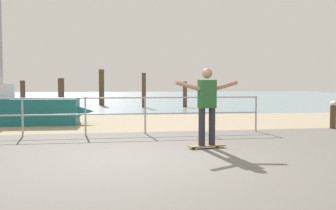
{
  "coord_description": "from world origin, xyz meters",
  "views": [
    {
      "loc": [
        -0.91,
        -7.04,
        1.4
      ],
      "look_at": [
        0.67,
        2.0,
        0.9
      ],
      "focal_mm": 41.57,
      "sensor_mm": 36.0,
      "label": 1
    }
  ],
  "objects": [
    {
      "name": "skateboarder",
      "position": [
        1.34,
        0.98,
        1.02
      ],
      "size": [
        1.44,
        0.33,
        1.65
      ],
      "color": "#26262B",
      "rests_on": "skateboard"
    },
    {
      "name": "beach_strip",
      "position": [
        0.0,
        7.0,
        0.0
      ],
      "size": [
        24.0,
        6.0,
        0.04
      ],
      "primitive_type": "cube",
      "color": "tan",
      "rests_on": "ground"
    },
    {
      "name": "groyne_post_1",
      "position": [
        -3.26,
        17.41,
        0.87
      ],
      "size": [
        0.37,
        0.37,
        1.74
      ],
      "primitive_type": "cylinder",
      "color": "#513826",
      "rests_on": "ground"
    },
    {
      "name": "groyne_post_4",
      "position": [
        4.04,
        15.49,
        0.77
      ],
      "size": [
        0.24,
        0.24,
        1.54
      ],
      "primitive_type": "cylinder",
      "color": "#513826",
      "rests_on": "ground"
    },
    {
      "name": "groyne_post_0",
      "position": [
        -5.7,
        18.48,
        0.8
      ],
      "size": [
        0.31,
        0.31,
        1.6
      ],
      "primitive_type": "cylinder",
      "color": "#513826",
      "rests_on": "ground"
    },
    {
      "name": "railing_fence",
      "position": [
        -2.12,
        3.6,
        0.7
      ],
      "size": [
        11.36,
        0.05,
        1.05
      ],
      "color": "#9EA0A5",
      "rests_on": "ground"
    },
    {
      "name": "skateboard",
      "position": [
        1.34,
        0.98,
        0.07
      ],
      "size": [
        0.82,
        0.33,
        0.08
      ],
      "color": "brown",
      "rests_on": "ground"
    },
    {
      "name": "groyne_post_3",
      "position": [
        1.61,
        15.63,
        1.02
      ],
      "size": [
        0.24,
        0.24,
        2.04
      ],
      "primitive_type": "cylinder",
      "color": "#513826",
      "rests_on": "ground"
    },
    {
      "name": "bollard_short",
      "position": [
        6.18,
        3.88,
        0.37
      ],
      "size": [
        0.18,
        0.18,
        0.74
      ],
      "primitive_type": "cylinder",
      "color": "#513826",
      "rests_on": "ground"
    },
    {
      "name": "groyne_post_2",
      "position": [
        -0.83,
        18.44,
        1.16
      ],
      "size": [
        0.34,
        0.34,
        2.33
      ],
      "primitive_type": "cylinder",
      "color": "#513826",
      "rests_on": "ground"
    },
    {
      "name": "sailboat",
      "position": [
        -3.72,
        6.77,
        0.53
      ],
      "size": [
        5.0,
        1.6,
        5.75
      ],
      "color": "#19666B",
      "rests_on": "ground"
    },
    {
      "name": "ground_plane",
      "position": [
        0.0,
        -1.0,
        0.0
      ],
      "size": [
        24.0,
        10.0,
        0.04
      ],
      "primitive_type": "cube",
      "color": "#605B56",
      "rests_on": "ground"
    },
    {
      "name": "sea_surface",
      "position": [
        0.0,
        35.0,
        0.0
      ],
      "size": [
        72.0,
        50.0,
        0.04
      ],
      "primitive_type": "cube",
      "color": "#75939E",
      "rests_on": "ground"
    },
    {
      "name": "seagull",
      "position": [
        6.18,
        3.9,
        0.81
      ],
      "size": [
        0.17,
        0.49,
        0.18
      ],
      "color": "white",
      "rests_on": "bollard_short"
    }
  ]
}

